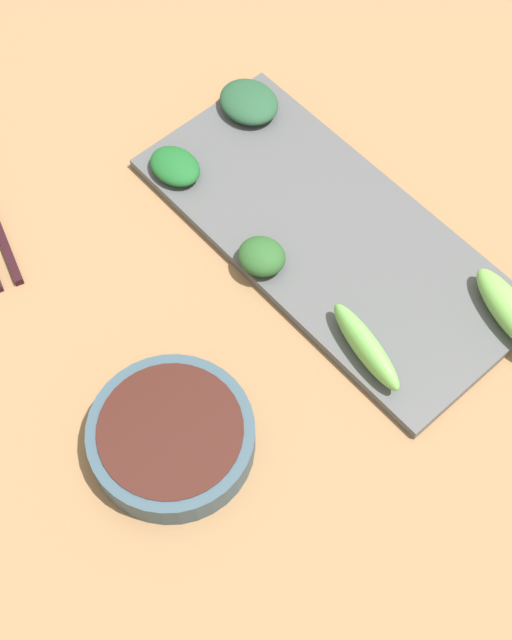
# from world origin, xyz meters

# --- Properties ---
(tabletop) EXTENTS (2.10, 2.10, 0.02)m
(tabletop) POSITION_xyz_m (0.00, 0.00, 0.01)
(tabletop) COLOR olive
(tabletop) RESTS_ON ground
(sauce_bowl) EXTENTS (0.14, 0.14, 0.03)m
(sauce_bowl) POSITION_xyz_m (-0.13, -0.04, 0.04)
(sauce_bowl) COLOR #304754
(sauce_bowl) RESTS_ON tabletop
(serving_plate) EXTENTS (0.18, 0.40, 0.01)m
(serving_plate) POSITION_xyz_m (0.12, 0.03, 0.03)
(serving_plate) COLOR #484B4D
(serving_plate) RESTS_ON tabletop
(broccoli_leafy_0) EXTENTS (0.05, 0.06, 0.02)m
(broccoli_leafy_0) POSITION_xyz_m (0.05, 0.18, 0.04)
(broccoli_leafy_0) COLOR #185623
(broccoli_leafy_0) RESTS_ON serving_plate
(broccoli_stalk_1) EXTENTS (0.04, 0.10, 0.03)m
(broccoli_stalk_1) POSITION_xyz_m (0.05, -0.09, 0.05)
(broccoli_stalk_1) COLOR #68B14E
(broccoli_stalk_1) RESTS_ON serving_plate
(broccoli_leafy_2) EXTENTS (0.06, 0.07, 0.02)m
(broccoli_leafy_2) POSITION_xyz_m (0.16, 0.20, 0.04)
(broccoli_leafy_2) COLOR #20482E
(broccoli_leafy_2) RESTS_ON serving_plate
(broccoli_stalk_3) EXTENTS (0.05, 0.10, 0.03)m
(broccoli_stalk_3) POSITION_xyz_m (0.17, -0.15, 0.05)
(broccoli_stalk_3) COLOR #6EAE4D
(broccoli_stalk_3) RESTS_ON serving_plate
(broccoli_leafy_4) EXTENTS (0.05, 0.06, 0.03)m
(broccoli_leafy_4) POSITION_xyz_m (0.05, 0.05, 0.05)
(broccoli_leafy_4) COLOR #265224
(broccoli_leafy_4) RESTS_ON serving_plate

